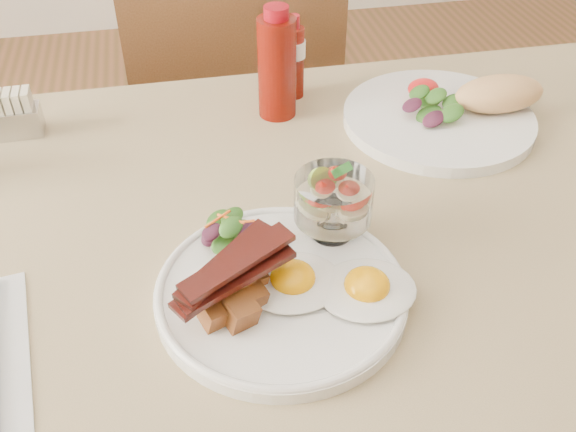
% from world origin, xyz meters
% --- Properties ---
extents(table, '(1.33, 0.88, 0.75)m').
position_xyz_m(table, '(0.00, 0.00, 0.66)').
color(table, brown).
rests_on(table, ground).
extents(chair_far, '(0.42, 0.42, 0.93)m').
position_xyz_m(chair_far, '(0.00, 0.66, 0.52)').
color(chair_far, brown).
rests_on(chair_far, ground).
extents(main_plate, '(0.28, 0.28, 0.02)m').
position_xyz_m(main_plate, '(-0.04, -0.10, 0.76)').
color(main_plate, white).
rests_on(main_plate, table).
extents(fried_eggs, '(0.21, 0.15, 0.03)m').
position_xyz_m(fried_eggs, '(0.01, -0.11, 0.78)').
color(fried_eggs, white).
rests_on(fried_eggs, main_plate).
extents(bacon_potato_pile, '(0.14, 0.11, 0.06)m').
position_xyz_m(bacon_potato_pile, '(-0.10, -0.11, 0.80)').
color(bacon_potato_pile, brown).
rests_on(bacon_potato_pile, main_plate).
extents(side_salad, '(0.07, 0.07, 0.04)m').
position_xyz_m(side_salad, '(-0.09, -0.02, 0.79)').
color(side_salad, '#215316').
rests_on(side_salad, main_plate).
extents(fruit_cup, '(0.09, 0.09, 0.09)m').
position_xyz_m(fruit_cup, '(0.03, -0.02, 0.82)').
color(fruit_cup, white).
rests_on(fruit_cup, main_plate).
extents(second_plate, '(0.32, 0.29, 0.07)m').
position_xyz_m(second_plate, '(0.29, 0.22, 0.77)').
color(second_plate, white).
rests_on(second_plate, table).
extents(ketchup_bottle, '(0.07, 0.07, 0.17)m').
position_xyz_m(ketchup_bottle, '(0.03, 0.30, 0.83)').
color(ketchup_bottle, '#5E0C05').
rests_on(ketchup_bottle, table).
extents(hot_sauce_bottle, '(0.05, 0.05, 0.14)m').
position_xyz_m(hot_sauce_bottle, '(0.07, 0.35, 0.82)').
color(hot_sauce_bottle, '#5E0C05').
rests_on(hot_sauce_bottle, table).
extents(sugar_caddy, '(0.08, 0.05, 0.07)m').
position_xyz_m(sugar_caddy, '(-0.37, 0.32, 0.78)').
color(sugar_caddy, '#B5B5BA').
rests_on(sugar_caddy, table).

